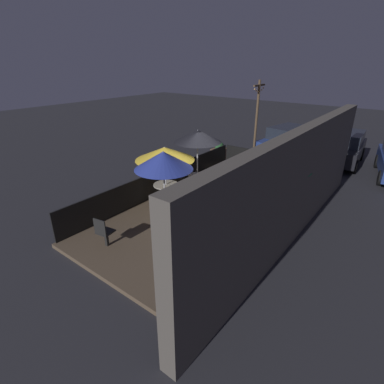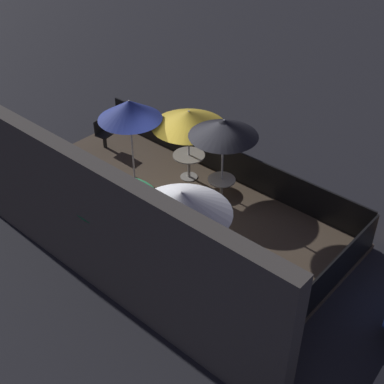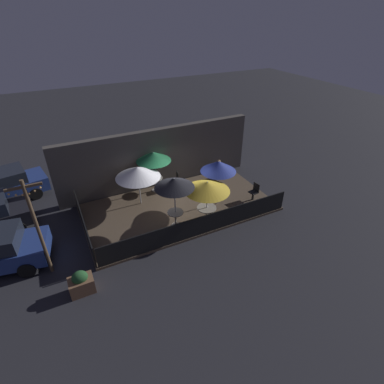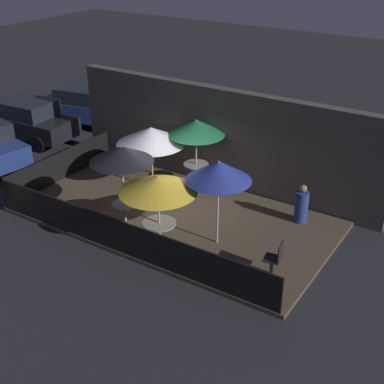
# 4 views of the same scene
# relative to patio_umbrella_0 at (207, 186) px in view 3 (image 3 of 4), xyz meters

# --- Properties ---
(ground_plane) EXTENTS (60.00, 60.00, 0.00)m
(ground_plane) POSITION_rel_patio_umbrella_0_xyz_m (-0.66, 1.62, -1.97)
(ground_plane) COLOR #26262B
(patio_deck) EXTENTS (9.15, 4.85, 0.12)m
(patio_deck) POSITION_rel_patio_umbrella_0_xyz_m (-0.66, 1.62, -1.91)
(patio_deck) COLOR brown
(patio_deck) RESTS_ON ground_plane
(building_wall) EXTENTS (10.75, 0.36, 3.28)m
(building_wall) POSITION_rel_patio_umbrella_0_xyz_m (-0.66, 4.28, -0.33)
(building_wall) COLOR #4C4742
(building_wall) RESTS_ON ground_plane
(fence_front) EXTENTS (8.95, 0.05, 0.95)m
(fence_front) POSITION_rel_patio_umbrella_0_xyz_m (-0.66, -0.75, -1.38)
(fence_front) COLOR black
(fence_front) RESTS_ON patio_deck
(fence_side_left) EXTENTS (0.05, 4.65, 0.95)m
(fence_side_left) POSITION_rel_patio_umbrella_0_xyz_m (-5.18, 1.62, -1.38)
(fence_side_left) COLOR black
(fence_side_left) RESTS_ON patio_deck
(patio_umbrella_0) EXTENTS (2.01, 2.01, 2.08)m
(patio_umbrella_0) POSITION_rel_patio_umbrella_0_xyz_m (0.00, 0.00, 0.00)
(patio_umbrella_0) COLOR #B2B2B7
(patio_umbrella_0) RESTS_ON patio_deck
(patio_umbrella_1) EXTENTS (1.72, 1.72, 2.44)m
(patio_umbrella_1) POSITION_rel_patio_umbrella_0_xyz_m (-1.41, 0.32, 0.37)
(patio_umbrella_1) COLOR #B2B2B7
(patio_umbrella_1) RESTS_ON patio_deck
(patio_umbrella_2) EXTENTS (1.79, 1.79, 2.26)m
(patio_umbrella_2) POSITION_rel_patio_umbrella_0_xyz_m (-1.15, 3.59, 0.16)
(patio_umbrella_2) COLOR #B2B2B7
(patio_umbrella_2) RESTS_ON patio_deck
(patio_umbrella_3) EXTENTS (2.17, 2.17, 2.05)m
(patio_umbrella_3) POSITION_rel_patio_umbrella_0_xyz_m (-2.27, 2.75, -0.07)
(patio_umbrella_3) COLOR #B2B2B7
(patio_umbrella_3) RESTS_ON patio_deck
(patio_umbrella_4) EXTENTS (1.70, 1.70, 2.37)m
(patio_umbrella_4) POSITION_rel_patio_umbrella_0_xyz_m (1.15, 1.01, 0.25)
(patio_umbrella_4) COLOR #B2B2B7
(patio_umbrella_4) RESTS_ON patio_deck
(dining_table_0) EXTENTS (0.89, 0.89, 0.74)m
(dining_table_0) POSITION_rel_patio_umbrella_0_xyz_m (-0.00, 0.00, -1.27)
(dining_table_0) COLOR #9E998E
(dining_table_0) RESTS_ON patio_deck
(dining_table_1) EXTENTS (0.72, 0.72, 0.74)m
(dining_table_1) POSITION_rel_patio_umbrella_0_xyz_m (-1.41, 0.32, -1.28)
(dining_table_1) COLOR #9E998E
(dining_table_1) RESTS_ON patio_deck
(dining_table_2) EXTENTS (0.80, 0.80, 0.78)m
(dining_table_2) POSITION_rel_patio_umbrella_0_xyz_m (-1.15, 3.59, -1.24)
(dining_table_2) COLOR #9E998E
(dining_table_2) RESTS_ON patio_deck
(patio_chair_0) EXTENTS (0.47, 0.47, 0.95)m
(patio_chair_0) POSITION_rel_patio_umbrella_0_xyz_m (-0.06, 3.39, -1.33)
(patio_chair_0) COLOR black
(patio_chair_0) RESTS_ON patio_deck
(patio_chair_1) EXTENTS (0.46, 0.46, 0.90)m
(patio_chair_1) POSITION_rel_patio_umbrella_0_xyz_m (3.06, 0.50, -1.37)
(patio_chair_1) COLOR black
(patio_chair_1) RESTS_ON patio_deck
(patron_0) EXTENTS (0.42, 0.42, 1.15)m
(patron_0) POSITION_rel_patio_umbrella_0_xyz_m (2.59, 3.27, -1.35)
(patron_0) COLOR navy
(patron_0) RESTS_ON patio_deck
(planter_box) EXTENTS (0.84, 0.59, 0.94)m
(planter_box) POSITION_rel_patio_umbrella_0_xyz_m (-5.83, -1.53, -1.56)
(planter_box) COLOR brown
(planter_box) RESTS_ON ground_plane
(light_post) EXTENTS (1.10, 0.12, 3.99)m
(light_post) POSITION_rel_patio_umbrella_0_xyz_m (-6.73, 0.00, 0.25)
(light_post) COLOR brown
(light_post) RESTS_ON ground_plane
(parked_car_2) EXTENTS (4.31, 2.43, 1.62)m
(parked_car_2) POSITION_rel_patio_umbrella_0_xyz_m (-8.35, 6.31, -1.13)
(parked_car_2) COLOR navy
(parked_car_2) RESTS_ON ground_plane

